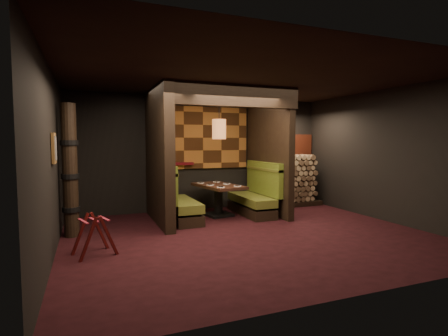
% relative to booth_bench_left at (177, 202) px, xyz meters
% --- Properties ---
extents(floor, '(6.50, 5.50, 0.02)m').
position_rel_booth_bench_left_xyz_m(floor, '(0.96, -1.65, -0.41)').
color(floor, black).
rests_on(floor, ground).
extents(ceiling, '(6.50, 5.50, 0.02)m').
position_rel_booth_bench_left_xyz_m(ceiling, '(0.96, -1.65, 2.46)').
color(ceiling, black).
rests_on(ceiling, ground).
extents(wall_back, '(6.50, 0.02, 2.85)m').
position_rel_booth_bench_left_xyz_m(wall_back, '(0.96, 1.11, 1.02)').
color(wall_back, black).
rests_on(wall_back, ground).
extents(wall_front, '(6.50, 0.02, 2.85)m').
position_rel_booth_bench_left_xyz_m(wall_front, '(0.96, -4.41, 1.02)').
color(wall_front, black).
rests_on(wall_front, ground).
extents(wall_left, '(0.02, 5.50, 2.85)m').
position_rel_booth_bench_left_xyz_m(wall_left, '(-2.30, -1.65, 1.02)').
color(wall_left, black).
rests_on(wall_left, ground).
extents(wall_right, '(0.02, 5.50, 2.85)m').
position_rel_booth_bench_left_xyz_m(wall_right, '(4.22, -1.65, 1.02)').
color(wall_right, black).
rests_on(wall_right, ground).
extents(partition_left, '(0.20, 2.20, 2.85)m').
position_rel_booth_bench_left_xyz_m(partition_left, '(-0.39, -0.00, 1.02)').
color(partition_left, black).
rests_on(partition_left, floor).
extents(partition_right, '(0.15, 2.10, 2.85)m').
position_rel_booth_bench_left_xyz_m(partition_right, '(2.26, 0.05, 1.02)').
color(partition_right, black).
rests_on(partition_right, floor).
extents(header_beam, '(2.85, 0.18, 0.44)m').
position_rel_booth_bench_left_xyz_m(header_beam, '(0.94, -0.95, 2.23)').
color(header_beam, black).
rests_on(header_beam, partition_left).
extents(tapa_back_panel, '(2.40, 0.06, 1.55)m').
position_rel_booth_bench_left_xyz_m(tapa_back_panel, '(0.94, 1.06, 1.42)').
color(tapa_back_panel, '#A36126').
rests_on(tapa_back_panel, wall_back).
extents(tapa_side_panel, '(0.04, 1.85, 1.45)m').
position_rel_booth_bench_left_xyz_m(tapa_side_panel, '(-0.27, 0.17, 1.45)').
color(tapa_side_panel, '#A36126').
rests_on(tapa_side_panel, partition_left).
extents(lacquer_shelf, '(0.60, 0.12, 0.07)m').
position_rel_booth_bench_left_xyz_m(lacquer_shelf, '(0.36, 1.00, 0.78)').
color(lacquer_shelf, '#580E14').
rests_on(lacquer_shelf, wall_back).
extents(booth_bench_left, '(0.68, 1.60, 1.14)m').
position_rel_booth_bench_left_xyz_m(booth_bench_left, '(0.00, 0.00, 0.00)').
color(booth_bench_left, black).
rests_on(booth_bench_left, floor).
extents(booth_bench_right, '(0.68, 1.60, 1.14)m').
position_rel_booth_bench_left_xyz_m(booth_bench_right, '(1.89, 0.00, 0.00)').
color(booth_bench_right, black).
rests_on(booth_bench_right, floor).
extents(dining_table, '(0.97, 1.49, 0.73)m').
position_rel_booth_bench_left_xyz_m(dining_table, '(1.01, 0.13, 0.09)').
color(dining_table, black).
rests_on(dining_table, floor).
extents(place_settings, '(0.77, 1.19, 0.03)m').
position_rel_booth_bench_left_xyz_m(place_settings, '(1.01, 0.13, 0.34)').
color(place_settings, white).
rests_on(place_settings, dining_table).
extents(pendant_lamp, '(0.32, 0.32, 1.07)m').
position_rel_booth_bench_left_xyz_m(pendant_lamp, '(1.01, 0.08, 1.60)').
color(pendant_lamp, '#A05C2F').
rests_on(pendant_lamp, ceiling).
extents(framed_picture, '(0.05, 0.36, 0.46)m').
position_rel_booth_bench_left_xyz_m(framed_picture, '(-2.25, -1.55, 1.22)').
color(framed_picture, olive).
rests_on(framed_picture, wall_left).
extents(luggage_rack, '(0.71, 0.59, 0.66)m').
position_rel_booth_bench_left_xyz_m(luggage_rack, '(-1.73, -1.80, -0.07)').
color(luggage_rack, '#4A0D0B').
rests_on(luggage_rack, floor).
extents(totem_column, '(0.31, 0.31, 2.40)m').
position_rel_booth_bench_left_xyz_m(totem_column, '(-2.09, -0.55, 0.79)').
color(totem_column, black).
rests_on(totem_column, floor).
extents(firewood_stack, '(1.73, 0.70, 1.36)m').
position_rel_booth_bench_left_xyz_m(firewood_stack, '(3.25, 0.70, 0.28)').
color(firewood_stack, black).
rests_on(firewood_stack, floor).
extents(mosaic_header, '(1.83, 0.10, 0.56)m').
position_rel_booth_bench_left_xyz_m(mosaic_header, '(3.25, 1.03, 1.24)').
color(mosaic_header, maroon).
rests_on(mosaic_header, wall_back).
extents(bay_front_post, '(0.08, 0.08, 2.85)m').
position_rel_booth_bench_left_xyz_m(bay_front_post, '(2.35, 0.31, 1.02)').
color(bay_front_post, black).
rests_on(bay_front_post, floor).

